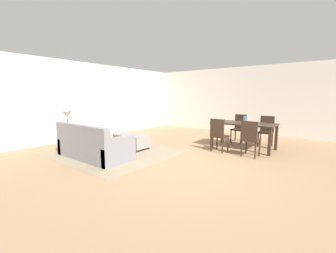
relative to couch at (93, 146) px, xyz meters
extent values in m
plane|color=#9E7A56|center=(2.00, 1.02, -0.29)|extent=(10.80, 10.80, 0.00)
cube|color=silver|center=(2.00, 6.02, 1.06)|extent=(9.00, 0.12, 2.70)
cube|color=silver|center=(-2.50, 1.52, 1.06)|extent=(0.12, 11.00, 2.70)
cube|color=gray|center=(0.02, 0.66, -0.29)|extent=(3.00, 2.80, 0.01)
cube|color=gray|center=(0.00, 0.05, -0.08)|extent=(1.99, 0.89, 0.42)
cube|color=gray|center=(0.00, -0.31, 0.35)|extent=(1.99, 0.16, 0.44)
cube|color=gray|center=(-0.93, 0.05, 0.02)|extent=(0.14, 0.89, 0.62)
cube|color=gray|center=(0.92, 0.05, 0.02)|extent=(0.14, 0.89, 0.62)
cube|color=tan|center=(-0.39, -0.05, 0.31)|extent=(0.37, 0.12, 0.37)
cube|color=beige|center=(0.38, -0.03, 0.33)|extent=(0.40, 0.11, 0.40)
cube|color=gray|center=(0.04, 1.27, -0.05)|extent=(0.98, 0.58, 0.35)
cylinder|color=#332319|center=(-0.40, 1.51, -0.26)|extent=(0.05, 0.05, 0.06)
cylinder|color=#332319|center=(0.48, 1.51, -0.26)|extent=(0.05, 0.05, 0.06)
cylinder|color=#332319|center=(-0.40, 1.03, -0.26)|extent=(0.05, 0.05, 0.06)
cylinder|color=#332319|center=(0.48, 1.03, -0.26)|extent=(0.05, 0.05, 0.06)
cube|color=brown|center=(-1.30, 0.08, 0.28)|extent=(0.40, 0.40, 0.03)
cylinder|color=brown|center=(-1.47, 0.25, -0.02)|extent=(0.04, 0.04, 0.55)
cylinder|color=brown|center=(-1.13, 0.25, -0.02)|extent=(0.04, 0.04, 0.55)
cylinder|color=brown|center=(-1.47, -0.09, -0.02)|extent=(0.04, 0.04, 0.55)
cylinder|color=brown|center=(-1.13, -0.09, -0.02)|extent=(0.04, 0.04, 0.55)
cylinder|color=brown|center=(-1.30, 0.08, 0.30)|extent=(0.16, 0.16, 0.02)
cylinder|color=brown|center=(-1.30, 0.08, 0.48)|extent=(0.02, 0.02, 0.32)
cone|color=silver|center=(-1.30, 0.08, 0.73)|extent=(0.26, 0.26, 0.18)
cube|color=#332319|center=(2.63, 3.23, 0.45)|extent=(1.73, 0.90, 0.04)
cube|color=#332319|center=(1.83, 3.62, 0.07)|extent=(0.07, 0.07, 0.72)
cube|color=#332319|center=(3.44, 3.62, 0.07)|extent=(0.07, 0.07, 0.72)
cube|color=#332319|center=(1.83, 2.85, 0.07)|extent=(0.07, 0.07, 0.72)
cube|color=#332319|center=(3.44, 2.85, 0.07)|extent=(0.07, 0.07, 0.72)
cube|color=#332319|center=(2.23, 2.51, 0.14)|extent=(0.42, 0.42, 0.04)
cube|color=#332319|center=(2.22, 2.33, 0.39)|extent=(0.40, 0.06, 0.47)
cylinder|color=#332319|center=(2.07, 2.69, -0.09)|extent=(0.04, 0.04, 0.41)
cylinder|color=#332319|center=(2.41, 2.67, -0.09)|extent=(0.04, 0.04, 0.41)
cylinder|color=#332319|center=(2.05, 2.35, -0.09)|extent=(0.04, 0.04, 0.41)
cylinder|color=#332319|center=(2.39, 2.33, -0.09)|extent=(0.04, 0.04, 0.41)
cube|color=#332319|center=(3.07, 2.50, 0.14)|extent=(0.41, 0.41, 0.04)
cube|color=#332319|center=(3.07, 2.32, 0.39)|extent=(0.40, 0.05, 0.47)
cylinder|color=#332319|center=(2.91, 2.67, -0.09)|extent=(0.04, 0.04, 0.41)
cylinder|color=#332319|center=(3.24, 2.67, -0.09)|extent=(0.04, 0.04, 0.41)
cylinder|color=#332319|center=(2.90, 2.34, -0.09)|extent=(0.04, 0.04, 0.41)
cylinder|color=#332319|center=(3.24, 2.33, -0.09)|extent=(0.04, 0.04, 0.41)
cube|color=#332319|center=(2.21, 3.98, 0.14)|extent=(0.43, 0.43, 0.04)
cube|color=#332319|center=(2.23, 4.16, 0.39)|extent=(0.40, 0.07, 0.47)
cylinder|color=#332319|center=(2.37, 3.80, -0.09)|extent=(0.04, 0.04, 0.41)
cylinder|color=#332319|center=(2.03, 3.83, -0.09)|extent=(0.04, 0.04, 0.41)
cylinder|color=#332319|center=(2.39, 4.14, -0.09)|extent=(0.04, 0.04, 0.41)
cylinder|color=#332319|center=(2.06, 4.17, -0.09)|extent=(0.04, 0.04, 0.41)
cube|color=#332319|center=(3.08, 3.93, 0.14)|extent=(0.43, 0.43, 0.04)
cube|color=#332319|center=(3.06, 4.11, 0.39)|extent=(0.40, 0.07, 0.47)
cylinder|color=#332319|center=(3.26, 3.77, -0.09)|extent=(0.04, 0.04, 0.41)
cylinder|color=#332319|center=(2.92, 3.75, -0.09)|extent=(0.04, 0.04, 0.41)
cylinder|color=#332319|center=(3.23, 4.11, -0.09)|extent=(0.04, 0.04, 0.41)
cylinder|color=#332319|center=(2.90, 4.09, -0.09)|extent=(0.04, 0.04, 0.41)
cylinder|color=slate|center=(2.66, 3.26, 0.57)|extent=(0.11, 0.11, 0.20)
camera|label=1|loc=(4.72, -3.13, 1.24)|focal=23.61mm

